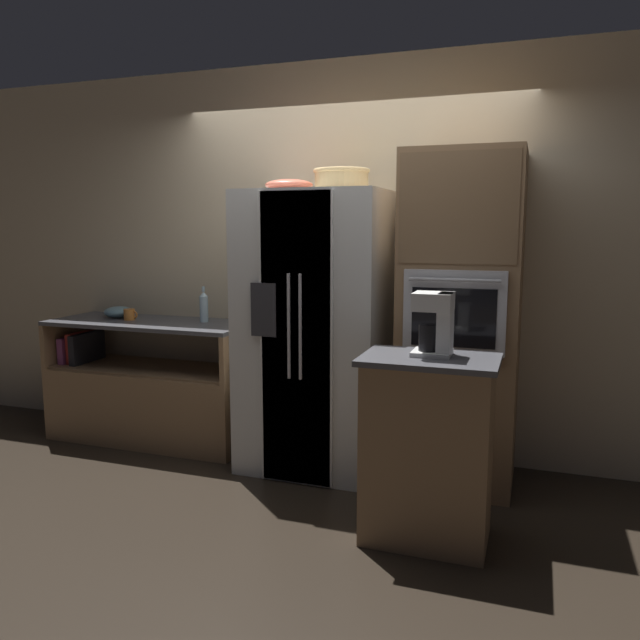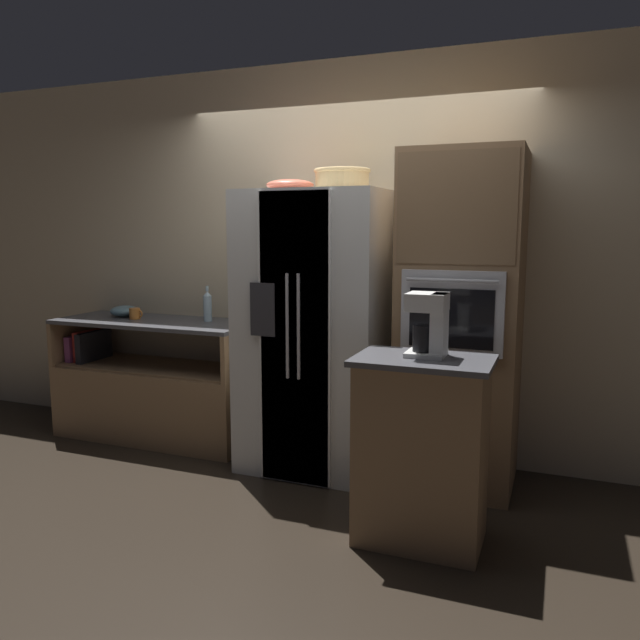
# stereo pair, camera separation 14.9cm
# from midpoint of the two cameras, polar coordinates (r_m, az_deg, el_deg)

# --- Properties ---
(ground_plane) EXTENTS (20.00, 20.00, 0.00)m
(ground_plane) POSITION_cam_midpoint_polar(r_m,az_deg,el_deg) (4.37, -0.28, -13.54)
(ground_plane) COLOR black
(wall_back) EXTENTS (12.00, 0.06, 2.80)m
(wall_back) POSITION_cam_midpoint_polar(r_m,az_deg,el_deg) (4.54, 1.86, 5.47)
(wall_back) COLOR beige
(wall_back) RESTS_ON ground_plane
(counter_left) EXTENTS (1.57, 0.62, 0.93)m
(counter_left) POSITION_cam_midpoint_polar(r_m,az_deg,el_deg) (5.07, -15.92, -6.74)
(counter_left) COLOR #93704C
(counter_left) RESTS_ON ground_plane
(refrigerator) EXTENTS (0.95, 0.81, 1.88)m
(refrigerator) POSITION_cam_midpoint_polar(r_m,az_deg,el_deg) (4.22, -1.32, -1.06)
(refrigerator) COLOR silver
(refrigerator) RESTS_ON ground_plane
(wall_oven) EXTENTS (0.72, 0.73, 2.10)m
(wall_oven) POSITION_cam_midpoint_polar(r_m,az_deg,el_deg) (4.03, 11.70, -0.05)
(wall_oven) COLOR #93704C
(wall_oven) RESTS_ON ground_plane
(island_counter) EXTENTS (0.69, 0.47, 0.98)m
(island_counter) POSITION_cam_midpoint_polar(r_m,az_deg,el_deg) (3.35, 8.53, -11.56)
(island_counter) COLOR #93704C
(island_counter) RESTS_ON ground_plane
(wicker_basket) EXTENTS (0.37, 0.37, 0.14)m
(wicker_basket) POSITION_cam_midpoint_polar(r_m,az_deg,el_deg) (4.20, 0.94, 12.77)
(wicker_basket) COLOR tan
(wicker_basket) RESTS_ON refrigerator
(fruit_bowl) EXTENTS (0.32, 0.32, 0.08)m
(fruit_bowl) POSITION_cam_midpoint_polar(r_m,az_deg,el_deg) (4.24, -3.87, 12.21)
(fruit_bowl) COLOR #DB664C
(fruit_bowl) RESTS_ON refrigerator
(bottle_tall) EXTENTS (0.06, 0.06, 0.27)m
(bottle_tall) POSITION_cam_midpoint_polar(r_m,az_deg,el_deg) (4.79, -11.45, 1.21)
(bottle_tall) COLOR silver
(bottle_tall) RESTS_ON counter_left
(mug) EXTENTS (0.12, 0.08, 0.09)m
(mug) POSITION_cam_midpoint_polar(r_m,az_deg,el_deg) (5.04, -17.82, 0.48)
(mug) COLOR orange
(mug) RESTS_ON counter_left
(mixing_bowl) EXTENTS (0.22, 0.22, 0.09)m
(mixing_bowl) POSITION_cam_midpoint_polar(r_m,az_deg,el_deg) (5.21, -18.74, 0.69)
(mixing_bowl) COLOR #668C99
(mixing_bowl) RESTS_ON counter_left
(coffee_maker) EXTENTS (0.20, 0.18, 0.33)m
(coffee_maker) POSITION_cam_midpoint_polar(r_m,az_deg,el_deg) (3.22, 9.35, -0.14)
(coffee_maker) COLOR white
(coffee_maker) RESTS_ON island_counter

